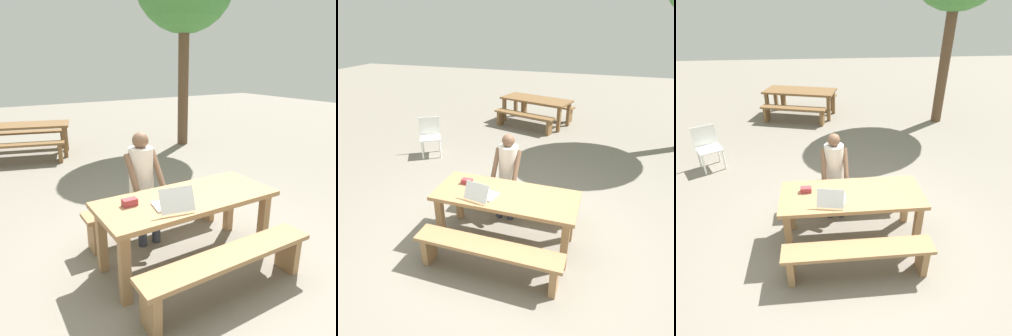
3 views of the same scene
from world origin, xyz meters
The scene contains 11 objects.
ground_plane centered at (0.00, 0.00, 0.00)m, with size 30.00×30.00×0.00m, color gray.
picnic_table_front centered at (0.00, 0.00, 0.63)m, with size 1.87×0.77×0.74m.
bench_near centered at (0.00, -0.68, 0.33)m, with size 1.79×0.30×0.44m.
bench_far centered at (0.00, 0.68, 0.33)m, with size 1.79×0.30×0.44m.
laptop centered at (-0.28, -0.17, 0.80)m, with size 0.39×0.39×0.24m.
small_pouch centered at (-0.60, 0.10, 0.78)m, with size 0.14×0.08×0.07m.
person_seated centered at (-0.19, 0.64, 0.75)m, with size 0.39×0.40×1.31m.
plastic_chair centered at (-2.57, 2.34, 0.45)m, with size 0.60×0.60×0.83m.
picnic_table_mid centered at (-0.84, 5.31, 0.63)m, with size 2.14×1.34×0.74m.
bench_mid_south centered at (-1.02, 4.66, 0.34)m, with size 1.80×0.77×0.45m.
bench_mid_north centered at (-0.66, 5.95, 0.34)m, with size 1.80×0.77×0.45m.
Camera 2 is at (1.06, -3.20, 2.78)m, focal length 32.34 mm.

